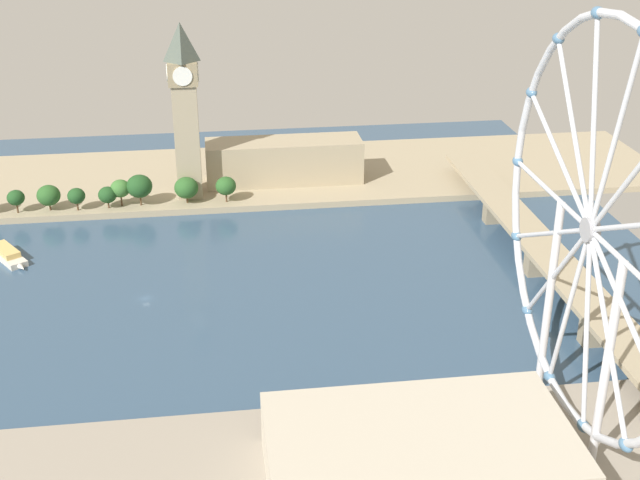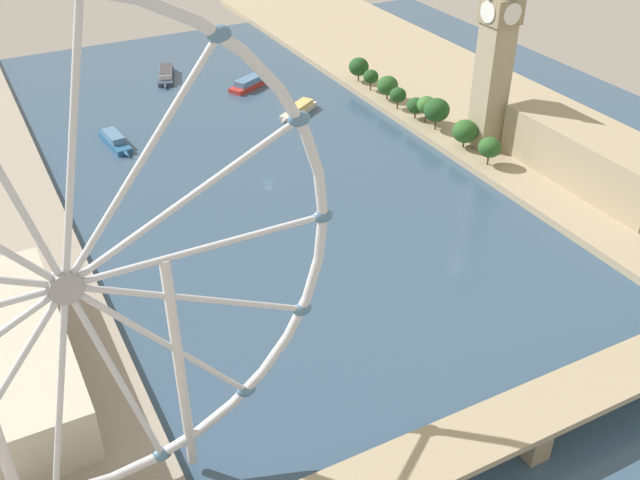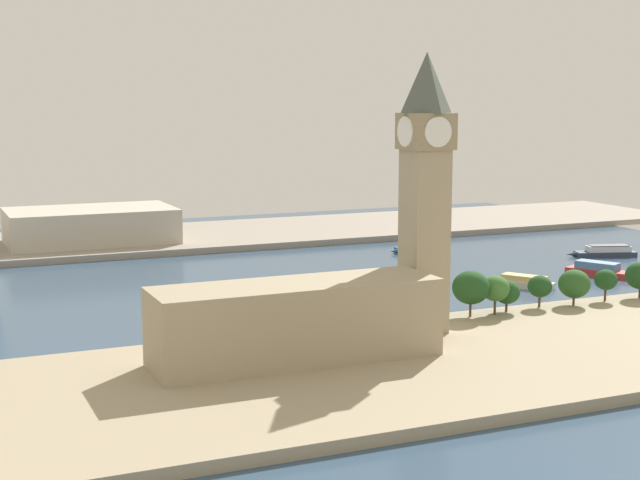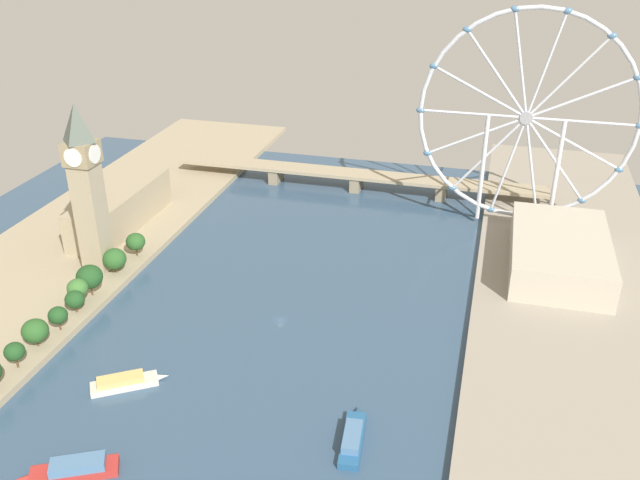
{
  "view_description": "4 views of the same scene",
  "coord_description": "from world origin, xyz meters",
  "px_view_note": "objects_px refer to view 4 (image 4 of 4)",
  "views": [
    {
      "loc": [
        287.43,
        27.18,
        151.85
      ],
      "look_at": [
        -20.61,
        68.99,
        10.67
      ],
      "focal_mm": 47.65,
      "sensor_mm": 36.0,
      "label": 1
    },
    {
      "loc": [
        104.32,
        244.57,
        145.09
      ],
      "look_at": [
        7.23,
        59.67,
        8.45
      ],
      "focal_mm": 40.97,
      "sensor_mm": 36.0,
      "label": 2
    },
    {
      "loc": [
        -336.99,
        155.23,
        72.26
      ],
      "look_at": [
        -2.67,
        8.64,
        16.73
      ],
      "focal_mm": 53.12,
      "sensor_mm": 36.0,
      "label": 3
    },
    {
      "loc": [
        81.7,
        -238.2,
        164.58
      ],
      "look_at": [
        5.55,
        46.24,
        17.62
      ],
      "focal_mm": 38.51,
      "sensor_mm": 36.0,
      "label": 4
    }
  ],
  "objects_px": {
    "tour_boat_1": "(353,437)",
    "tour_boat_2": "(74,469)",
    "ferris_wheel": "(526,119)",
    "riverside_hall": "(559,252)",
    "tour_boat_0": "(125,382)",
    "clock_tower": "(87,187)",
    "parliament_block": "(120,209)",
    "river_bridge": "(357,176)"
  },
  "relations": [
    {
      "from": "ferris_wheel",
      "to": "tour_boat_2",
      "type": "distance_m",
      "value": 268.45
    },
    {
      "from": "parliament_block",
      "to": "tour_boat_1",
      "type": "relative_size",
      "value": 2.53
    },
    {
      "from": "tour_boat_0",
      "to": "river_bridge",
      "type": "bearing_deg",
      "value": 45.55
    },
    {
      "from": "parliament_block",
      "to": "ferris_wheel",
      "type": "xyz_separation_m",
      "value": [
        207.09,
        61.38,
        48.49
      ]
    },
    {
      "from": "parliament_block",
      "to": "riverside_hall",
      "type": "bearing_deg",
      "value": 3.13
    },
    {
      "from": "riverside_hall",
      "to": "tour_boat_2",
      "type": "height_order",
      "value": "riverside_hall"
    },
    {
      "from": "parliament_block",
      "to": "ferris_wheel",
      "type": "height_order",
      "value": "ferris_wheel"
    },
    {
      "from": "river_bridge",
      "to": "tour_boat_1",
      "type": "distance_m",
      "value": 225.54
    },
    {
      "from": "ferris_wheel",
      "to": "riverside_hall",
      "type": "relative_size",
      "value": 1.49
    },
    {
      "from": "tour_boat_1",
      "to": "clock_tower",
      "type": "bearing_deg",
      "value": 54.89
    },
    {
      "from": "river_bridge",
      "to": "tour_boat_0",
      "type": "bearing_deg",
      "value": -101.24
    },
    {
      "from": "river_bridge",
      "to": "tour_boat_1",
      "type": "height_order",
      "value": "river_bridge"
    },
    {
      "from": "tour_boat_1",
      "to": "tour_boat_2",
      "type": "bearing_deg",
      "value": 108.53
    },
    {
      "from": "parliament_block",
      "to": "tour_boat_1",
      "type": "distance_m",
      "value": 203.78
    },
    {
      "from": "parliament_block",
      "to": "river_bridge",
      "type": "height_order",
      "value": "parliament_block"
    },
    {
      "from": "clock_tower",
      "to": "tour_boat_0",
      "type": "height_order",
      "value": "clock_tower"
    },
    {
      "from": "riverside_hall",
      "to": "tour_boat_0",
      "type": "bearing_deg",
      "value": -140.12
    },
    {
      "from": "river_bridge",
      "to": "tour_boat_2",
      "type": "relative_size",
      "value": 7.49
    },
    {
      "from": "riverside_hall",
      "to": "tour_boat_1",
      "type": "relative_size",
      "value": 2.56
    },
    {
      "from": "tour_boat_1",
      "to": "riverside_hall",
      "type": "bearing_deg",
      "value": -32.43
    },
    {
      "from": "riverside_hall",
      "to": "tour_boat_1",
      "type": "distance_m",
      "value": 157.77
    },
    {
      "from": "ferris_wheel",
      "to": "tour_boat_2",
      "type": "xyz_separation_m",
      "value": [
        -131.38,
        -226.37,
        -59.66
      ]
    },
    {
      "from": "ferris_wheel",
      "to": "tour_boat_0",
      "type": "distance_m",
      "value": 236.7
    },
    {
      "from": "clock_tower",
      "to": "riverside_hall",
      "type": "relative_size",
      "value": 1.05
    },
    {
      "from": "parliament_block",
      "to": "riverside_hall",
      "type": "relative_size",
      "value": 0.99
    },
    {
      "from": "tour_boat_0",
      "to": "ferris_wheel",
      "type": "bearing_deg",
      "value": 19.7
    },
    {
      "from": "clock_tower",
      "to": "parliament_block",
      "type": "relative_size",
      "value": 1.06
    },
    {
      "from": "tour_boat_2",
      "to": "parliament_block",
      "type": "bearing_deg",
      "value": -92.07
    },
    {
      "from": "riverside_hall",
      "to": "tour_boat_1",
      "type": "height_order",
      "value": "riverside_hall"
    },
    {
      "from": "clock_tower",
      "to": "riverside_hall",
      "type": "height_order",
      "value": "clock_tower"
    },
    {
      "from": "river_bridge",
      "to": "tour_boat_0",
      "type": "relative_size",
      "value": 8.65
    },
    {
      "from": "river_bridge",
      "to": "tour_boat_2",
      "type": "height_order",
      "value": "river_bridge"
    },
    {
      "from": "ferris_wheel",
      "to": "tour_boat_0",
      "type": "xyz_separation_m",
      "value": [
        -138.11,
        -182.66,
        -59.91
      ]
    },
    {
      "from": "parliament_block",
      "to": "river_bridge",
      "type": "distance_m",
      "value": 144.96
    },
    {
      "from": "tour_boat_0",
      "to": "tour_boat_2",
      "type": "bearing_deg",
      "value": -114.46
    },
    {
      "from": "clock_tower",
      "to": "river_bridge",
      "type": "bearing_deg",
      "value": 54.94
    },
    {
      "from": "clock_tower",
      "to": "tour_boat_2",
      "type": "relative_size",
      "value": 2.65
    },
    {
      "from": "clock_tower",
      "to": "ferris_wheel",
      "type": "xyz_separation_m",
      "value": [
        193.16,
        107.87,
        16.32
      ]
    },
    {
      "from": "tour_boat_0",
      "to": "clock_tower",
      "type": "bearing_deg",
      "value": 93.14
    },
    {
      "from": "riverside_hall",
      "to": "ferris_wheel",
      "type": "bearing_deg",
      "value": 114.33
    },
    {
      "from": "clock_tower",
      "to": "parliament_block",
      "type": "distance_m",
      "value": 58.23
    },
    {
      "from": "riverside_hall",
      "to": "tour_boat_0",
      "type": "height_order",
      "value": "riverside_hall"
    }
  ]
}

